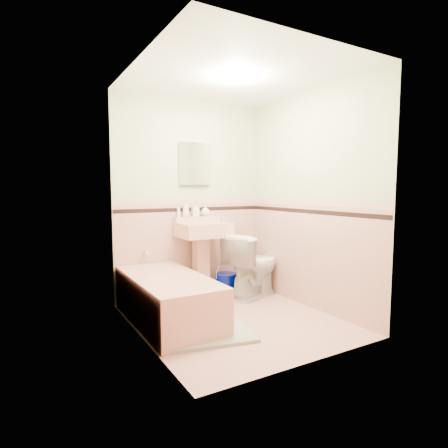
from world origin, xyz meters
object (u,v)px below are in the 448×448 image
soap_bottle_right (205,211)px  shoe (209,326)px  soap_bottle_mid (195,209)px  soap_bottle_left (186,208)px  toilet (253,265)px  medicine_cabinet (195,164)px  bathtub (168,300)px  bucket (226,284)px  sink (203,261)px

soap_bottle_right → shoe: bearing=-115.8°
soap_bottle_right → shoe: (-0.58, -1.20, -1.04)m
soap_bottle_mid → soap_bottle_right: soap_bottle_mid is taller
soap_bottle_left → toilet: 1.12m
medicine_cabinet → toilet: 1.49m
bathtub → medicine_cabinet: size_ratio=2.80×
soap_bottle_mid → bucket: 1.06m
bathtub → soap_bottle_right: soap_bottle_right is taller
bathtub → medicine_cabinet: 1.78m
soap_bottle_left → soap_bottle_mid: (0.13, 0.00, -0.01)m
soap_bottle_right → toilet: size_ratio=0.18×
soap_bottle_left → soap_bottle_right: soap_bottle_left is taller
sink → soap_bottle_right: (0.13, 0.18, 0.62)m
medicine_cabinet → soap_bottle_left: size_ratio=2.51×
bucket → bathtub: bearing=-152.8°
toilet → shoe: 1.36m
medicine_cabinet → shoe: 2.10m
sink → bathtub: bearing=-142.1°
bucket → soap_bottle_right: bearing=135.5°
medicine_cabinet → bucket: 1.61m
medicine_cabinet → soap_bottle_left: 0.58m
soap_bottle_mid → toilet: 1.03m
medicine_cabinet → bucket: (0.32, -0.22, -1.56)m
toilet → bucket: size_ratio=2.85×
bathtub → medicine_cabinet: (0.68, 0.74, 1.47)m
bucket → medicine_cabinet: bearing=145.4°
soap_bottle_left → soap_bottle_mid: 0.13m
bathtub → soap_bottle_mid: soap_bottle_mid is taller
medicine_cabinet → soap_bottle_right: 0.61m
bucket → sink: bearing=177.6°
sink → soap_bottle_left: soap_bottle_left is taller
sink → soap_bottle_right: 0.66m
medicine_cabinet → soap_bottle_left: (-0.15, -0.03, -0.56)m
bucket → toilet: bearing=-37.9°
soap_bottle_mid → shoe: bearing=-109.9°
soap_bottle_left → soap_bottle_mid: bearing=0.0°
medicine_cabinet → soap_bottle_mid: bearing=-121.7°
soap_bottle_right → shoe: soap_bottle_right is taller
bathtub → soap_bottle_left: size_ratio=7.04×
sink → medicine_cabinet: (0.00, 0.21, 1.22)m
soap_bottle_mid → shoe: (-0.44, -1.20, -1.06)m
medicine_cabinet → sink: bearing=-90.0°
medicine_cabinet → soap_bottle_right: size_ratio=3.73×
toilet → bucket: (-0.28, 0.22, -0.27)m
soap_bottle_right → shoe: size_ratio=0.91×
soap_bottle_left → bucket: bearing=-22.1°
bathtub → sink: size_ratio=1.56×
soap_bottle_right → sink: bearing=-125.2°
soap_bottle_mid → toilet: soap_bottle_mid is taller
sink → shoe: bearing=-114.0°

